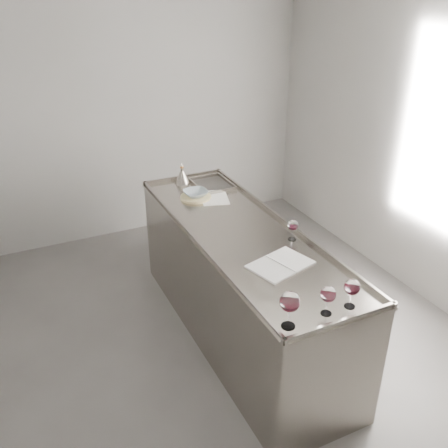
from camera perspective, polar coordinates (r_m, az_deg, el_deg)
name	(u,v)px	position (r m, az deg, el deg)	size (l,w,h in m)	color
room_shell	(193,203)	(3.05, -3.60, 2.46)	(4.54, 5.04, 2.84)	#4F4D4A
counter	(241,285)	(3.92, 1.92, -6.99)	(0.77, 2.42, 0.97)	gray
wine_glass_left	(290,303)	(2.69, 7.53, -8.89)	(0.11, 0.11, 0.22)	white
wine_glass_middle	(328,295)	(2.83, 11.81, -7.93)	(0.09, 0.09, 0.18)	white
wine_glass_right	(352,288)	(2.92, 14.43, -7.08)	(0.09, 0.09, 0.18)	white
wine_glass_small	(293,226)	(3.56, 7.88, -0.22)	(0.08, 0.08, 0.15)	white
notebook	(280,264)	(3.29, 6.47, -4.61)	(0.46, 0.37, 0.02)	white
loose_paper_top	(215,198)	(4.24, -1.08, 3.03)	(0.22, 0.32, 0.00)	silver
trivet	(196,197)	(4.24, -3.25, 3.10)	(0.26, 0.26, 0.02)	beige
ceramic_bowl	(196,193)	(4.23, -3.26, 3.52)	(0.20, 0.20, 0.05)	#8D9DA4
wine_funnel	(182,177)	(4.54, -4.80, 5.39)	(0.14, 0.14, 0.20)	#9D958C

